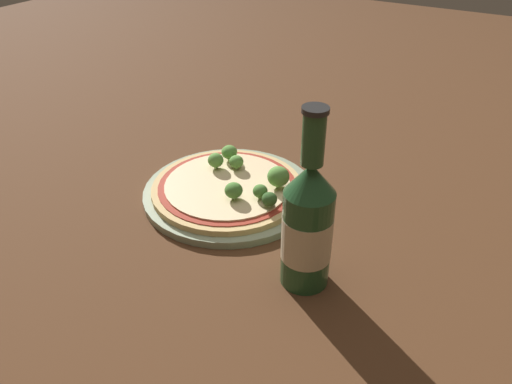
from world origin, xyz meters
TOP-DOWN VIEW (x-y plane):
  - ground_plane at (0.00, 0.00)m, footprint 3.00×3.00m
  - plate at (-0.00, -0.03)m, footprint 0.28×0.28m
  - pizza at (0.00, -0.03)m, footprint 0.24×0.24m
  - broccoli_floret_0 at (-0.01, 0.02)m, footprint 0.02×0.02m
  - broccoli_floret_1 at (0.07, -0.04)m, footprint 0.02×0.02m
  - broccoli_floret_2 at (0.03, -0.06)m, footprint 0.03×0.03m
  - broccoli_floret_3 at (0.08, -0.00)m, footprint 0.04×0.04m
  - broccoli_floret_4 at (0.09, -0.06)m, footprint 0.02×0.02m
  - broccoli_floret_5 at (-0.04, -0.00)m, footprint 0.03×0.03m
  - broccoli_floret_6 at (-0.04, 0.03)m, footprint 0.03×0.03m
  - beer_bottle at (0.19, -0.15)m, footprint 0.06×0.06m

SIDE VIEW (x-z plane):
  - ground_plane at x=0.00m, z-range 0.00..0.00m
  - plate at x=0.00m, z-range 0.00..0.01m
  - pizza at x=0.00m, z-range 0.01..0.03m
  - broccoli_floret_1 at x=0.07m, z-range 0.03..0.05m
  - broccoli_floret_0 at x=-0.01m, z-range 0.03..0.05m
  - broccoli_floret_4 at x=0.09m, z-range 0.03..0.05m
  - broccoli_floret_2 at x=0.03m, z-range 0.03..0.05m
  - broccoli_floret_5 at x=-0.04m, z-range 0.03..0.05m
  - broccoli_floret_6 at x=-0.04m, z-range 0.03..0.06m
  - broccoli_floret_3 at x=0.08m, z-range 0.03..0.06m
  - beer_bottle at x=0.19m, z-range -0.03..0.21m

